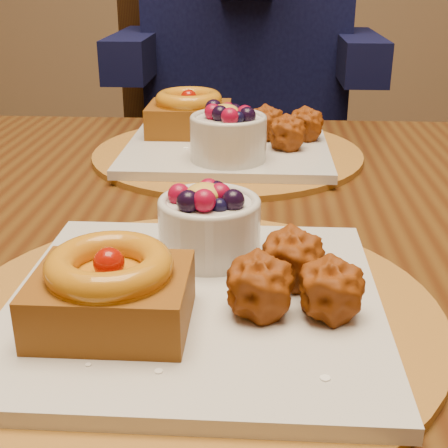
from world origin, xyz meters
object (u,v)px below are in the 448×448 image
at_px(place_setting_near, 193,287).
at_px(dining_table, 217,276).
at_px(place_setting_far, 225,138).
at_px(chair_far, 215,175).

bearing_deg(place_setting_near, dining_table, 89.31).
distance_m(dining_table, place_setting_near, 0.24).
xyz_separation_m(dining_table, place_setting_far, (-0.00, 0.21, 0.11)).
bearing_deg(dining_table, chair_far, 94.49).
relative_size(place_setting_near, chair_far, 0.40).
distance_m(place_setting_near, place_setting_far, 0.43).
bearing_deg(dining_table, place_setting_far, 90.95).
xyz_separation_m(dining_table, place_setting_near, (-0.00, -0.22, 0.10)).
xyz_separation_m(place_setting_far, chair_far, (-0.06, 0.63, -0.26)).
relative_size(dining_table, place_setting_near, 4.21).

